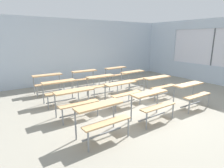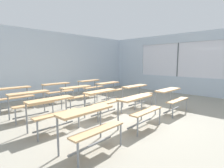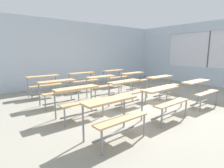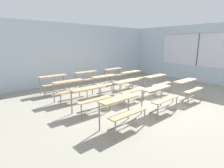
# 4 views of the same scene
# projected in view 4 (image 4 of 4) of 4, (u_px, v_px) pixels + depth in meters

# --- Properties ---
(ground) EXTENTS (10.00, 9.00, 0.05)m
(ground) POSITION_uv_depth(u_px,v_px,m) (143.00, 103.00, 6.27)
(ground) COLOR gray
(wall_back) EXTENTS (10.00, 0.12, 3.00)m
(wall_back) POSITION_uv_depth(u_px,v_px,m) (77.00, 54.00, 9.27)
(wall_back) COLOR silver
(wall_back) RESTS_ON ground
(wall_right) EXTENTS (0.12, 9.00, 3.00)m
(wall_right) POSITION_uv_depth(u_px,v_px,m) (210.00, 55.00, 8.99)
(wall_right) COLOR silver
(wall_right) RESTS_ON ground
(desk_bench_r0c0) EXTENTS (1.12, 0.62, 0.74)m
(desk_bench_r0c0) POSITION_uv_depth(u_px,v_px,m) (122.00, 106.00, 4.24)
(desk_bench_r0c0) COLOR tan
(desk_bench_r0c0) RESTS_ON ground
(desk_bench_r0c1) EXTENTS (1.11, 0.62, 0.74)m
(desk_bench_r0c1) POSITION_uv_depth(u_px,v_px,m) (159.00, 94.00, 5.26)
(desk_bench_r0c1) COLOR tan
(desk_bench_r0c1) RESTS_ON ground
(desk_bench_r0c2) EXTENTS (1.11, 0.60, 0.74)m
(desk_bench_r0c2) POSITION_uv_depth(u_px,v_px,m) (188.00, 86.00, 6.30)
(desk_bench_r0c2) COLOR tan
(desk_bench_r0c2) RESTS_ON ground
(desk_bench_r1c0) EXTENTS (1.10, 0.59, 0.74)m
(desk_bench_r1c0) POSITION_uv_depth(u_px,v_px,m) (90.00, 94.00, 5.24)
(desk_bench_r1c0) COLOR tan
(desk_bench_r1c0) RESTS_ON ground
(desk_bench_r1c1) EXTENTS (1.12, 0.63, 0.74)m
(desk_bench_r1c1) POSITION_uv_depth(u_px,v_px,m) (128.00, 86.00, 6.23)
(desk_bench_r1c1) COLOR tan
(desk_bench_r1c1) RESTS_ON ground
(desk_bench_r1c2) EXTENTS (1.11, 0.61, 0.74)m
(desk_bench_r1c2) POSITION_uv_depth(u_px,v_px,m) (158.00, 80.00, 7.22)
(desk_bench_r1c2) COLOR tan
(desk_bench_r1c2) RESTS_ON ground
(desk_bench_r2c0) EXTENTS (1.11, 0.60, 0.74)m
(desk_bench_r2c0) POSITION_uv_depth(u_px,v_px,m) (70.00, 86.00, 6.20)
(desk_bench_r2c0) COLOR tan
(desk_bench_r2c0) RESTS_ON ground
(desk_bench_r2c1) EXTENTS (1.10, 0.59, 0.74)m
(desk_bench_r2c1) POSITION_uv_depth(u_px,v_px,m) (106.00, 80.00, 7.17)
(desk_bench_r2c1) COLOR tan
(desk_bench_r2c1) RESTS_ON ground
(desk_bench_r2c2) EXTENTS (1.11, 0.62, 0.74)m
(desk_bench_r2c2) POSITION_uv_depth(u_px,v_px,m) (133.00, 76.00, 8.25)
(desk_bench_r2c2) COLOR tan
(desk_bench_r2c2) RESTS_ON ground
(desk_bench_r3c0) EXTENTS (1.12, 0.62, 0.74)m
(desk_bench_r3c0) POSITION_uv_depth(u_px,v_px,m) (54.00, 80.00, 7.19)
(desk_bench_r3c0) COLOR tan
(desk_bench_r3c0) RESTS_ON ground
(desk_bench_r3c1) EXTENTS (1.11, 0.61, 0.74)m
(desk_bench_r3c1) POSITION_uv_depth(u_px,v_px,m) (87.00, 76.00, 8.18)
(desk_bench_r3c1) COLOR tan
(desk_bench_r3c1) RESTS_ON ground
(desk_bench_r3c2) EXTENTS (1.13, 0.64, 0.74)m
(desk_bench_r3c2) POSITION_uv_depth(u_px,v_px,m) (115.00, 72.00, 9.19)
(desk_bench_r3c2) COLOR tan
(desk_bench_r3c2) RESTS_ON ground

